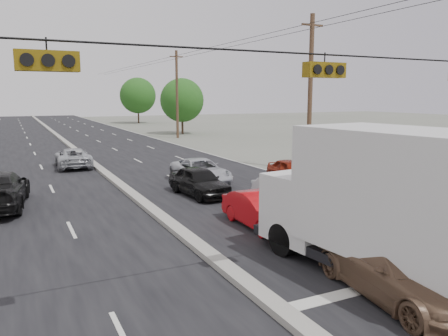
{
  "coord_description": "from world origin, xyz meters",
  "views": [
    {
      "loc": [
        -5.17,
        -8.28,
        4.85
      ],
      "look_at": [
        1.92,
        6.15,
        2.2
      ],
      "focal_mm": 35.0,
      "sensor_mm": 36.0,
      "label": 1
    }
  ],
  "objects": [
    {
      "name": "queue_car_e",
      "position": [
        9.06,
        11.93,
        0.64
      ],
      "size": [
        1.72,
        3.85,
        1.28
      ],
      "primitive_type": "imported",
      "rotation": [
        0.0,
        0.0,
        -0.06
      ],
      "color": "maroon",
      "rests_on": "ground"
    },
    {
      "name": "ground",
      "position": [
        0.0,
        0.0,
        0.0
      ],
      "size": [
        200.0,
        200.0,
        0.0
      ],
      "primitive_type": "plane",
      "color": "#606356",
      "rests_on": "ground"
    },
    {
      "name": "tan_sedan",
      "position": [
        3.0,
        -1.08,
        0.71
      ],
      "size": [
        2.53,
        5.11,
        1.43
      ],
      "primitive_type": "imported",
      "rotation": [
        0.0,
        0.0,
        -0.11
      ],
      "color": "brown",
      "rests_on": "ground"
    },
    {
      "name": "queue_car_a",
      "position": [
        3.0,
        11.11,
        0.71
      ],
      "size": [
        2.1,
        4.32,
        1.42
      ],
      "primitive_type": "imported",
      "rotation": [
        0.0,
        0.0,
        0.11
      ],
      "color": "black",
      "rests_on": "ground"
    },
    {
      "name": "tree_right_far",
      "position": [
        16.0,
        70.0,
        4.96
      ],
      "size": [
        6.4,
        6.4,
        8.16
      ],
      "color": "#382619",
      "rests_on": "ground"
    },
    {
      "name": "tree_right_mid",
      "position": [
        15.0,
        45.0,
        4.34
      ],
      "size": [
        5.6,
        5.6,
        7.14
      ],
      "color": "#382619",
      "rests_on": "ground"
    },
    {
      "name": "center_median",
      "position": [
        0.0,
        30.0,
        0.1
      ],
      "size": [
        0.5,
        160.0,
        0.2
      ],
      "primitive_type": "cube",
      "color": "gray",
      "rests_on": "ground"
    },
    {
      "name": "box_truck",
      "position": [
        3.6,
        -0.2,
        2.07
      ],
      "size": [
        3.6,
        8.21,
        4.04
      ],
      "rotation": [
        0.0,
        0.0,
        0.11
      ],
      "color": "black",
      "rests_on": "ground"
    },
    {
      "name": "queue_car_c",
      "position": [
        4.24,
        13.88,
        0.68
      ],
      "size": [
        2.36,
        4.95,
        1.36
      ],
      "primitive_type": "imported",
      "rotation": [
        0.0,
        0.0,
        -0.02
      ],
      "color": "#B7BAC0",
      "rests_on": "ground"
    },
    {
      "name": "oncoming_far",
      "position": [
        -1.4,
        22.92,
        0.67
      ],
      "size": [
        2.41,
        4.88,
        1.33
      ],
      "primitive_type": "imported",
      "rotation": [
        0.0,
        0.0,
        3.1
      ],
      "color": "#A3A7AB",
      "rests_on": "ground"
    },
    {
      "name": "queue_car_b",
      "position": [
        5.3,
        7.11,
        0.67
      ],
      "size": [
        1.84,
        4.18,
        1.34
      ],
      "primitive_type": "imported",
      "rotation": [
        0.0,
        0.0,
        -0.11
      ],
      "color": "white",
      "rests_on": "ground"
    },
    {
      "name": "road_surface",
      "position": [
        0.0,
        30.0,
        0.0
      ],
      "size": [
        20.0,
        160.0,
        0.02
      ],
      "primitive_type": "cube",
      "color": "black",
      "rests_on": "ground"
    },
    {
      "name": "red_sedan",
      "position": [
        3.0,
        5.24,
        0.65
      ],
      "size": [
        1.39,
        3.95,
        1.3
      ],
      "primitive_type": "imported",
      "rotation": [
        0.0,
        0.0,
        -0.0
      ],
      "color": "#BA0B11",
      "rests_on": "ground"
    },
    {
      "name": "utility_pole_right_c",
      "position": [
        12.5,
        40.0,
        5.11
      ],
      "size": [
        1.6,
        0.3,
        10.0
      ],
      "color": "#422D1E",
      "rests_on": "ground"
    },
    {
      "name": "traffic_signals",
      "position": [
        1.4,
        0.0,
        5.49
      ],
      "size": [
        25.0,
        0.3,
        0.54
      ],
      "color": "black",
      "rests_on": "ground"
    },
    {
      "name": "utility_pole_right_b",
      "position": [
        12.5,
        15.0,
        5.11
      ],
      "size": [
        1.6,
        0.3,
        10.0
      ],
      "color": "#422D1E",
      "rests_on": "ground"
    },
    {
      "name": "queue_car_d",
      "position": [
        8.95,
        5.92,
        0.64
      ],
      "size": [
        2.33,
        4.61,
        1.28
      ],
      "primitive_type": "imported",
      "rotation": [
        0.0,
        0.0,
        0.12
      ],
      "color": "navy",
      "rests_on": "ground"
    }
  ]
}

